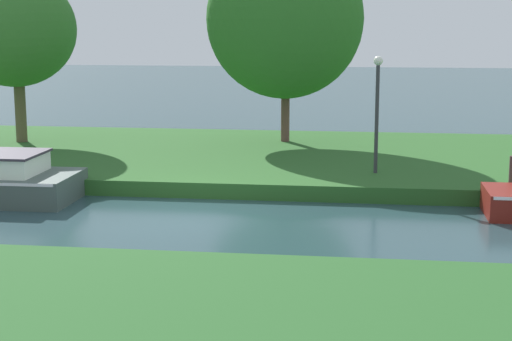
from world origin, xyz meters
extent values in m
plane|color=#254045|center=(0.00, 0.00, 0.00)|extent=(120.00, 120.00, 0.00)
cube|color=#265621|center=(0.00, 7.00, 0.20)|extent=(72.00, 10.00, 0.40)
cylinder|color=brown|center=(-7.22, 8.11, 1.73)|extent=(0.36, 0.36, 2.66)
ellipsoid|color=#326E29|center=(-7.22, 7.89, 4.08)|extent=(4.02, 3.87, 3.70)
cylinder|color=brown|center=(1.42, 9.35, 1.70)|extent=(0.28, 0.28, 2.61)
ellipsoid|color=#2E6E27|center=(1.42, 8.89, 4.41)|extent=(5.04, 3.24, 5.11)
cylinder|color=#333338|center=(4.35, 3.96, 1.81)|extent=(0.10, 0.10, 2.82)
sphere|color=white|center=(4.35, 3.96, 3.34)|extent=(0.24, 0.24, 0.24)
camera|label=1|loc=(4.05, -17.59, 4.40)|focal=57.69mm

